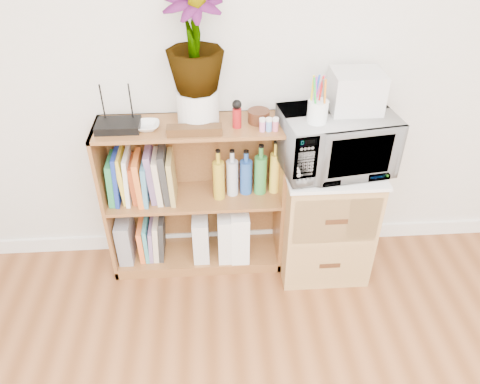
{
  "coord_description": "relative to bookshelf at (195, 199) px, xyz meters",
  "views": [
    {
      "loc": [
        -0.23,
        -0.06,
        2.08
      ],
      "look_at": [
        -0.1,
        1.95,
        0.62
      ],
      "focal_mm": 35.0,
      "sensor_mm": 36.0,
      "label": 1
    }
  ],
  "objects": [
    {
      "name": "skirting_board",
      "position": [
        0.35,
        0.14,
        -0.42
      ],
      "size": [
        4.0,
        0.02,
        0.1
      ],
      "primitive_type": "cube",
      "color": "white",
      "rests_on": "ground"
    },
    {
      "name": "bookshelf",
      "position": [
        0.0,
        0.0,
        0.0
      ],
      "size": [
        1.0,
        0.3,
        0.95
      ],
      "primitive_type": "cube",
      "color": "brown",
      "rests_on": "ground"
    },
    {
      "name": "wicker_unit",
      "position": [
        0.75,
        -0.08,
        -0.12
      ],
      "size": [
        0.5,
        0.45,
        0.7
      ],
      "primitive_type": "cube",
      "color": "#9E7542",
      "rests_on": "ground"
    },
    {
      "name": "microwave",
      "position": [
        0.75,
        -0.08,
        0.4
      ],
      "size": [
        0.61,
        0.46,
        0.31
      ],
      "primitive_type": "imported",
      "rotation": [
        0.0,
        0.0,
        0.14
      ],
      "color": "white",
      "rests_on": "wicker_unit"
    },
    {
      "name": "pen_cup",
      "position": [
        0.62,
        -0.16,
        0.61
      ],
      "size": [
        0.1,
        0.1,
        0.11
      ],
      "primitive_type": "cylinder",
      "color": "white",
      "rests_on": "microwave"
    },
    {
      "name": "small_appliance",
      "position": [
        0.83,
        -0.04,
        0.65
      ],
      "size": [
        0.25,
        0.21,
        0.2
      ],
      "primitive_type": "cube",
      "color": "silver",
      "rests_on": "microwave"
    },
    {
      "name": "router",
      "position": [
        -0.36,
        -0.02,
        0.49
      ],
      "size": [
        0.22,
        0.15,
        0.04
      ],
      "primitive_type": "cube",
      "color": "black",
      "rests_on": "bookshelf"
    },
    {
      "name": "white_bowl",
      "position": [
        -0.21,
        -0.03,
        0.49
      ],
      "size": [
        0.13,
        0.13,
        0.03
      ],
      "primitive_type": "imported",
      "color": "white",
      "rests_on": "bookshelf"
    },
    {
      "name": "plant_pot",
      "position": [
        0.05,
        0.02,
        0.57
      ],
      "size": [
        0.21,
        0.21,
        0.18
      ],
      "primitive_type": "cylinder",
      "color": "silver",
      "rests_on": "bookshelf"
    },
    {
      "name": "potted_plant",
      "position": [
        0.05,
        0.02,
        0.91
      ],
      "size": [
        0.28,
        0.28,
        0.5
      ],
      "primitive_type": "imported",
      "color": "#36772F",
      "rests_on": "plant_pot"
    },
    {
      "name": "trinket_box",
      "position": [
        0.03,
        -0.1,
        0.5
      ],
      "size": [
        0.27,
        0.07,
        0.04
      ],
      "primitive_type": "cube",
      "color": "#34200E",
      "rests_on": "bookshelf"
    },
    {
      "name": "kokeshi_doll",
      "position": [
        0.24,
        -0.04,
        0.53
      ],
      "size": [
        0.05,
        0.05,
        0.1
      ],
      "primitive_type": "cylinder",
      "color": "maroon",
      "rests_on": "bookshelf"
    },
    {
      "name": "wooden_bowl",
      "position": [
        0.36,
        0.01,
        0.51
      ],
      "size": [
        0.11,
        0.11,
        0.07
      ],
      "primitive_type": "cylinder",
      "color": "#3B1F10",
      "rests_on": "bookshelf"
    },
    {
      "name": "paint_jars",
      "position": [
        0.4,
        -0.09,
        0.51
      ],
      "size": [
        0.12,
        0.04,
        0.06
      ],
      "primitive_type": "cube",
      "color": "pink",
      "rests_on": "bookshelf"
    },
    {
      "name": "file_box",
      "position": [
        -0.43,
        0.0,
        -0.26
      ],
      "size": [
        0.08,
        0.22,
        0.28
      ],
      "primitive_type": "cube",
      "color": "gray",
      "rests_on": "bookshelf"
    },
    {
      "name": "magazine_holder_left",
      "position": [
        0.02,
        -0.01,
        -0.26
      ],
      "size": [
        0.09,
        0.23,
        0.29
      ],
      "primitive_type": "cube",
      "color": "silver",
      "rests_on": "bookshelf"
    },
    {
      "name": "magazine_holder_mid",
      "position": [
        0.17,
        -0.01,
        -0.25
      ],
      "size": [
        0.1,
        0.25,
        0.32
      ],
      "primitive_type": "cube",
      "color": "white",
      "rests_on": "bookshelf"
    },
    {
      "name": "magazine_holder_right",
      "position": [
        0.25,
        -0.01,
        -0.24
      ],
      "size": [
        0.11,
        0.27,
        0.34
      ],
      "primitive_type": "cube",
      "color": "white",
      "rests_on": "bookshelf"
    },
    {
      "name": "cookbooks",
      "position": [
        -0.28,
        0.0,
        0.17
      ],
      "size": [
        0.37,
        0.2,
        0.31
      ],
      "color": "#238348",
      "rests_on": "bookshelf"
    },
    {
      "name": "liquor_bottles",
      "position": [
        0.33,
        0.0,
        0.17
      ],
      "size": [
        0.45,
        0.07,
        0.32
      ],
      "color": "gold",
      "rests_on": "bookshelf"
    },
    {
      "name": "lower_books",
      "position": [
        -0.27,
        0.0,
        -0.28
      ],
      "size": [
        0.16,
        0.19,
        0.29
      ],
      "color": "orange",
      "rests_on": "bookshelf"
    }
  ]
}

